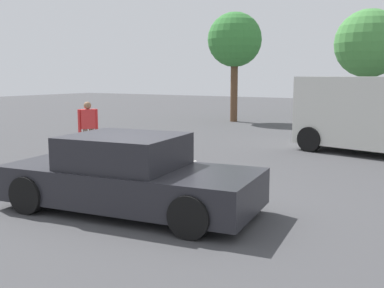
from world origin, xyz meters
name	(u,v)px	position (x,y,z in m)	size (l,w,h in m)	color
ground_plane	(132,207)	(0.00, 0.00, 0.00)	(80.00, 80.00, 0.00)	#424244
sedan_foreground	(129,176)	(0.07, -0.15, 0.60)	(4.58, 2.39, 1.30)	#232328
dog	(184,163)	(-0.80, 2.94, 0.22)	(0.55, 0.37, 0.36)	white
van_white	(384,113)	(2.79, 8.10, 1.22)	(5.18, 3.04, 2.27)	silver
pedestrian	(88,124)	(-4.43, 3.48, 0.92)	(0.43, 0.47, 1.56)	gray
tree_back_left	(369,44)	(-0.51, 22.48, 4.14)	(3.95, 3.95, 6.14)	brown
tree_back_right	(235,41)	(-5.36, 14.71, 4.02)	(2.68, 2.68, 5.41)	brown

